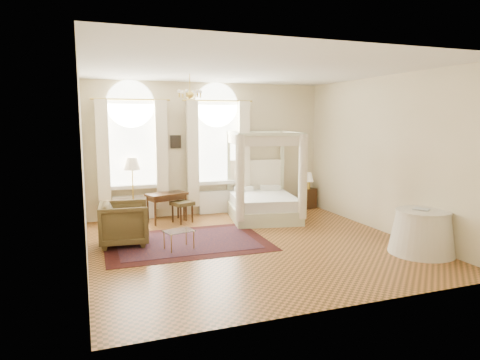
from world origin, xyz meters
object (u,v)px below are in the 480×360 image
Objects in this scene: canopy_bed at (263,199)px; writing_desk at (167,197)px; stool at (182,205)px; side_table at (422,232)px; floor_lamp at (132,167)px; nightstand at (308,198)px; coffee_table at (179,232)px; armchair at (125,224)px.

canopy_bed is 2.30m from writing_desk.
stool is 0.49× the size of side_table.
floor_lamp is (-1.06, 0.48, 0.88)m from stool.
canopy_bed reaches higher than floor_lamp.
canopy_bed is 3.84m from side_table.
stool is at bearing -172.30° from nightstand.
writing_desk reaches higher than coffee_table.
floor_lamp is (0.37, 1.86, 0.88)m from armchair.
writing_desk is (-2.25, 0.45, 0.11)m from canopy_bed.
armchair is at bearing -161.77° from canopy_bed.
nightstand is 4.75m from floor_lamp.
nightstand is at bearing 31.68° from coffee_table.
canopy_bed is 1.90× the size of side_table.
stool is at bearing 75.72° from coffee_table.
nightstand is 4.82m from coffee_table.
coffee_table is (-0.19, -2.23, -0.26)m from writing_desk.
writing_desk reaches higher than nightstand.
side_table is at bearing -65.12° from canopy_bed.
coffee_table is 2.76m from floor_lamp.
armchair is (-3.36, -1.11, -0.06)m from canopy_bed.
canopy_bed is 1.45× the size of floor_lamp.
canopy_bed is 2.41× the size of armchair.
nightstand is 0.35× the size of floor_lamp.
floor_lamp is at bearing 155.51° from stool.
floor_lamp is (-0.54, 2.53, 0.97)m from coffee_table.
canopy_bed is 3.53m from armchair.
stool is 0.94× the size of coffee_table.
stool is at bearing -40.60° from armchair.
writing_desk is 2.25m from coffee_table.
nightstand is 4.24m from side_table.
writing_desk is 1.92m from armchair.
coffee_table is (-4.10, -2.53, 0.06)m from nightstand.
canopy_bed is at bearing -14.20° from floor_lamp.
armchair is at bearing 154.42° from side_table.
writing_desk is (-3.90, -0.30, 0.32)m from nightstand.
writing_desk is 1.80× the size of stool.
armchair is at bearing -136.10° from stool.
coffee_table is at bearing -144.04° from canopy_bed.
armchair reaches higher than side_table.
armchair is (-1.11, -1.56, -0.18)m from writing_desk.
stool is 2.11m from coffee_table.
writing_desk reaches higher than stool.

